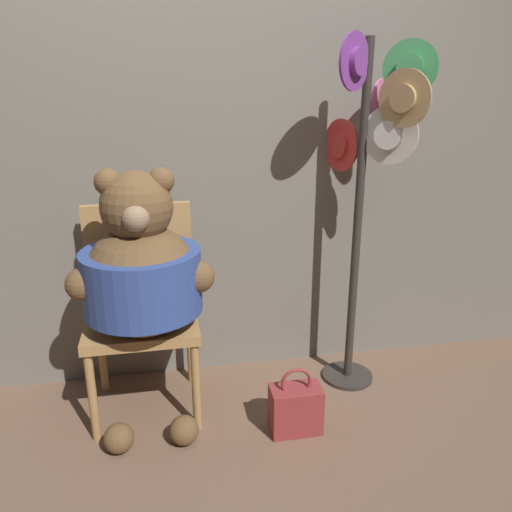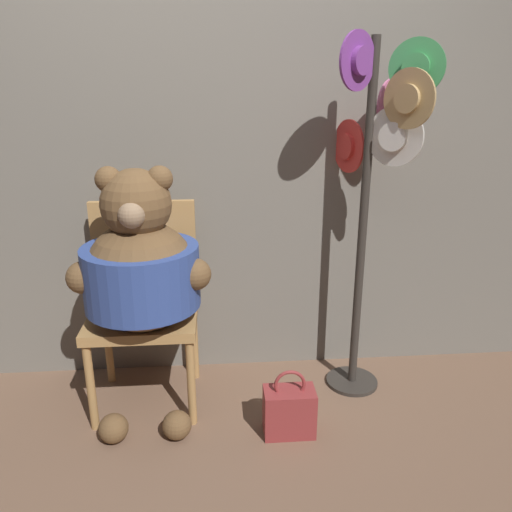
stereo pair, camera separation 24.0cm
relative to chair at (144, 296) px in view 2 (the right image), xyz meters
The scene contains 6 objects.
ground_plane 0.78m from the chair, 47.88° to the right, with size 14.00×14.00×0.00m, color brown.
wall_back 0.79m from the chair, 39.03° to the left, with size 8.00×0.10×2.39m.
chair is the anchor object (origin of this frame).
teddy_bear 0.26m from the chair, 82.91° to the right, with size 0.65×0.57×1.24m.
hat_display_rack 1.30m from the chair, ahead, with size 0.46×0.56×1.79m.
handbag_on_ground 0.91m from the chair, 30.00° to the right, with size 0.24×0.14×0.34m.
Camera 2 is at (0.01, -1.95, 1.56)m, focal length 35.00 mm.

